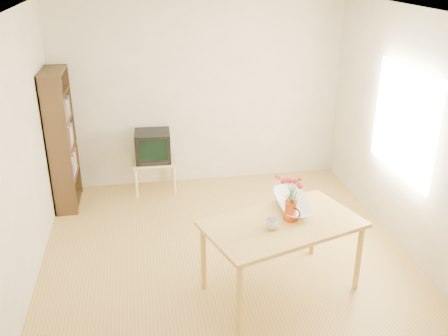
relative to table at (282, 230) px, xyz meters
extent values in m
plane|color=#B38A3F|center=(-0.43, 0.51, -0.67)|extent=(4.50, 4.50, 0.00)
plane|color=white|center=(-0.43, 0.51, 1.93)|extent=(4.50, 4.50, 0.00)
plane|color=beige|center=(-0.43, 2.76, 0.63)|extent=(4.00, 0.00, 4.00)
plane|color=beige|center=(-0.43, -1.74, 0.63)|extent=(4.00, 0.00, 4.00)
plane|color=beige|center=(-2.43, 0.51, 0.63)|extent=(0.00, 4.50, 4.50)
plane|color=beige|center=(1.57, 0.51, 0.63)|extent=(0.00, 4.50, 4.50)
plane|color=white|center=(1.55, 0.81, 0.73)|extent=(0.00, 1.30, 1.30)
cube|color=gold|center=(0.00, 0.00, 0.06)|extent=(1.65, 1.25, 0.04)
cylinder|color=gold|center=(-0.52, -0.55, -0.32)|extent=(0.06, 0.06, 0.71)
cylinder|color=gold|center=(0.75, -0.13, -0.32)|extent=(0.06, 0.06, 0.71)
cylinder|color=gold|center=(-0.75, 0.13, -0.32)|extent=(0.06, 0.06, 0.71)
cylinder|color=gold|center=(0.52, 0.55, -0.32)|extent=(0.06, 0.06, 0.71)
cube|color=#E1C77F|center=(-1.13, 2.48, -0.23)|extent=(0.60, 0.45, 0.03)
cylinder|color=#E1C77F|center=(-1.39, 2.29, -0.46)|extent=(0.04, 0.04, 0.43)
cylinder|color=#E1C77F|center=(-0.87, 2.29, -0.46)|extent=(0.04, 0.04, 0.43)
cylinder|color=#E1C77F|center=(-1.39, 2.66, -0.46)|extent=(0.04, 0.04, 0.43)
cylinder|color=#E1C77F|center=(-0.87, 2.66, -0.46)|extent=(0.04, 0.04, 0.43)
cube|color=#342111|center=(-2.28, 1.92, 0.23)|extent=(0.28, 0.02, 1.80)
cube|color=#342111|center=(-2.28, 2.59, 0.23)|extent=(0.28, 0.03, 1.80)
cube|color=#342111|center=(-2.41, 2.26, 0.23)|extent=(0.02, 0.70, 1.80)
cube|color=#342111|center=(-2.28, 2.26, -0.63)|extent=(0.27, 0.65, 0.02)
cube|color=#342111|center=(-2.28, 2.26, -0.27)|extent=(0.27, 0.65, 0.02)
cube|color=#342111|center=(-2.28, 2.26, 0.11)|extent=(0.27, 0.65, 0.02)
cube|color=#342111|center=(-2.28, 2.26, 0.49)|extent=(0.27, 0.65, 0.02)
cube|color=#342111|center=(-2.28, 2.26, 0.85)|extent=(0.27, 0.65, 0.02)
cube|color=#342111|center=(-2.28, 2.26, 1.11)|extent=(0.27, 0.65, 0.02)
cylinder|color=#C83D0B|center=(0.08, 0.04, 0.17)|extent=(0.11, 0.11, 0.19)
cylinder|color=#C83D0B|center=(0.08, 0.04, 0.09)|extent=(0.13, 0.13, 0.02)
cylinder|color=#C83D0B|center=(0.08, 0.04, 0.27)|extent=(0.12, 0.12, 0.01)
cone|color=#C83D0B|center=(0.06, 0.00, 0.24)|extent=(0.07, 0.08, 0.06)
torus|color=black|center=(0.12, 0.10, 0.18)|extent=(0.06, 0.10, 0.10)
imported|color=white|center=(-0.13, -0.09, 0.13)|extent=(0.16, 0.16, 0.10)
imported|color=white|center=(0.18, 0.31, 0.30)|extent=(0.50, 0.50, 0.45)
imported|color=white|center=(0.14, 0.31, 0.26)|extent=(0.11, 0.11, 0.07)
imported|color=white|center=(0.23, 0.33, 0.25)|extent=(0.07, 0.07, 0.06)
cube|color=black|center=(-1.13, 2.48, -0.01)|extent=(0.49, 0.45, 0.41)
cube|color=black|center=(-1.13, 2.55, 0.01)|extent=(0.34, 0.25, 0.29)
cube|color=black|center=(-1.13, 2.25, 0.01)|extent=(0.37, 0.02, 0.29)
camera|label=1|loc=(-1.24, -3.96, 2.42)|focal=40.00mm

